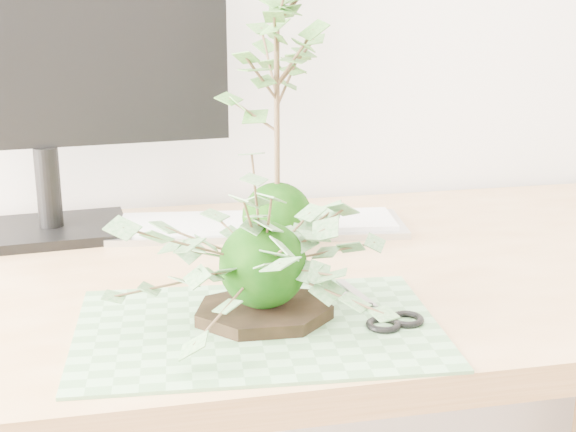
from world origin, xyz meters
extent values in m
cube|color=tan|center=(0.00, 1.23, 0.72)|extent=(1.60, 0.70, 0.04)
cube|color=#578954|center=(-0.06, 1.03, 0.74)|extent=(0.43, 0.30, 0.00)
cylinder|color=black|center=(-0.05, 1.05, 0.75)|extent=(0.17, 0.17, 0.01)
sphere|color=black|center=(-0.05, 1.05, 0.81)|extent=(0.10, 0.10, 0.10)
sphere|color=black|center=(0.02, 1.30, 0.79)|extent=(0.10, 0.10, 0.10)
cylinder|color=#4D3924|center=(0.02, 1.30, 0.94)|extent=(0.01, 0.01, 0.25)
cube|color=#B3B3B3|center=(0.01, 1.41, 0.75)|extent=(0.48, 0.20, 0.01)
cube|color=silver|center=(0.01, 1.41, 0.75)|extent=(0.44, 0.17, 0.01)
cube|color=black|center=(-0.31, 1.45, 0.75)|extent=(0.24, 0.18, 0.02)
cylinder|color=black|center=(-0.31, 1.45, 0.82)|extent=(0.04, 0.04, 0.12)
cube|color=black|center=(-0.31, 1.46, 1.06)|extent=(0.57, 0.08, 0.36)
cube|color=gray|center=(0.08, 1.09, 0.75)|extent=(0.05, 0.10, 0.00)
cube|color=gray|center=(0.09, 1.09, 0.75)|extent=(0.03, 0.10, 0.00)
torus|color=black|center=(0.07, 1.00, 0.75)|extent=(0.05, 0.05, 0.01)
torus|color=black|center=(0.10, 1.00, 0.75)|extent=(0.05, 0.05, 0.01)
camera|label=1|loc=(-0.20, 0.21, 1.12)|focal=50.00mm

